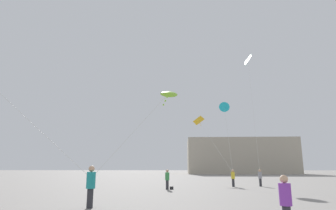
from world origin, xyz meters
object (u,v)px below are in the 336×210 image
Objects in this scene: person_in_grey at (260,177)px; kite_emerald_delta at (248,61)px; person_in_green at (167,178)px; person_in_teal at (91,185)px; kite_cyan_diamond at (224,107)px; kite_lime_diamond at (168,94)px; person_in_purple at (286,200)px; kite_amber_delta at (199,121)px; building_left_hall at (238,157)px; person_in_yellow at (233,177)px; handbag_beside_flyer at (172,188)px.

person_in_grey is 15.19m from kite_emerald_delta.
person_in_teal is (-3.02, -10.83, 0.15)m from person_in_green.
kite_cyan_diamond is 16.99m from kite_lime_diamond.
person_in_teal is at bearing -141.89° from kite_lime_diamond.
person_in_purple is 31.42m from kite_amber_delta.
person_in_teal is 6.58m from kite_lime_diamond.
person_in_green is 1.01× the size of person_in_purple.
kite_cyan_diamond is at bearing -102.78° from building_left_hall.
building_left_hall reaches higher than kite_amber_delta.
person_in_yellow is at bearing -173.27° from person_in_teal.
kite_lime_diamond is (-5.75, -15.79, -2.48)m from kite_cyan_diamond.
person_in_green is 12.39m from kite_cyan_diamond.
person_in_green is 0.86× the size of person_in_teal.
person_in_grey is 15.57m from kite_lime_diamond.
person_in_yellow is 14.11m from kite_amber_delta.
kite_cyan_diamond reaches higher than kite_amber_delta.
person_in_purple reaches higher than handbag_beside_flyer.
person_in_purple is 4.94× the size of handbag_beside_flyer.
person_in_grey is at bearing -66.29° from kite_amber_delta.
building_left_hall is at bearing -157.60° from person_in_teal.
kite_cyan_diamond reaches higher than person_in_yellow.
kite_lime_diamond is 15.72× the size of handbag_beside_flyer.
kite_amber_delta reaches higher than person_in_yellow.
kite_cyan_diamond is 7.66m from kite_emerald_delta.
kite_emerald_delta is at bearing 46.43° from handbag_beside_flyer.
person_in_grey is at bearing 55.90° from kite_lime_diamond.
kite_emerald_delta is 48.29m from building_left_hall.
building_left_hall is (11.26, 53.16, 3.71)m from person_in_yellow.
kite_cyan_diamond is (-2.51, 3.60, 7.57)m from person_in_grey.
kite_amber_delta is 0.46× the size of building_left_hall.
person_in_teal reaches higher than person_in_purple.
person_in_yellow is 6.54m from handbag_beside_flyer.
person_in_teal is 16.79m from person_in_yellow.
person_in_purple is 73.12m from building_left_hall.
person_in_grey reaches higher than handbag_beside_flyer.
person_in_grey is at bearing -179.00° from person_in_teal.
kite_amber_delta reaches higher than person_in_teal.
person_in_yellow is at bearing 38.25° from person_in_grey.
person_in_teal is 1.18× the size of person_in_grey.
person_in_green is at bearing -134.33° from kite_emerald_delta.
kite_amber_delta is at bearing 81.90° from kite_lime_diamond.
handbag_beside_flyer is (-5.81, -7.55, -8.31)m from kite_cyan_diamond.
kite_lime_diamond is (-3.66, 7.19, 5.09)m from person_in_purple.
kite_emerald_delta is (3.71, 6.58, 13.97)m from person_in_yellow.
kite_emerald_delta is 10.46m from kite_amber_delta.
kite_amber_delta is 43.54m from building_left_hall.
person_in_teal is at bearing -3.52° from person_in_green.
person_in_grey is 1.00× the size of person_in_purple.
person_in_grey is (8.66, 4.05, -0.01)m from person_in_green.
person_in_grey is 0.11× the size of kite_emerald_delta.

